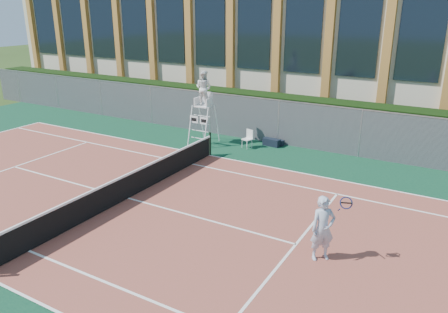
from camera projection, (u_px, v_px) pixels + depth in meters
The scene contains 12 objects.
ground at pixel (128, 199), 15.67m from camera, with size 120.00×120.00×0.00m, color #233814.
apron at pixel (146, 189), 16.49m from camera, with size 36.00×20.00×0.01m, color #0C3624.
tennis_court at pixel (128, 198), 15.67m from camera, with size 23.77×10.97×0.02m, color brown.
tennis_net at pixel (127, 185), 15.50m from camera, with size 0.10×11.30×1.10m.
fence at pixel (243, 118), 22.51m from camera, with size 40.00×0.06×2.20m, color #595E60, non-canonical shape.
hedge at pixel (253, 113), 23.49m from camera, with size 40.00×1.40×2.20m, color black.
building at pixel (307, 44), 28.99m from camera, with size 45.00×10.60×8.22m.
umpire_chair at pixel (204, 90), 21.14m from camera, with size 1.03×1.58×3.69m.
plastic_chair at pixel (248, 137), 21.14m from camera, with size 0.52×0.52×0.89m.
sports_bag_near at pixel (272, 142), 21.51m from camera, with size 0.85×0.34×0.36m, color black.
sports_bag_far at pixel (277, 142), 21.68m from camera, with size 0.67×0.29×0.27m, color black.
tennis_player at pixel (323, 228), 11.63m from camera, with size 1.07×0.84×1.84m.
Camera 1 is at (10.16, -10.65, 6.58)m, focal length 35.00 mm.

